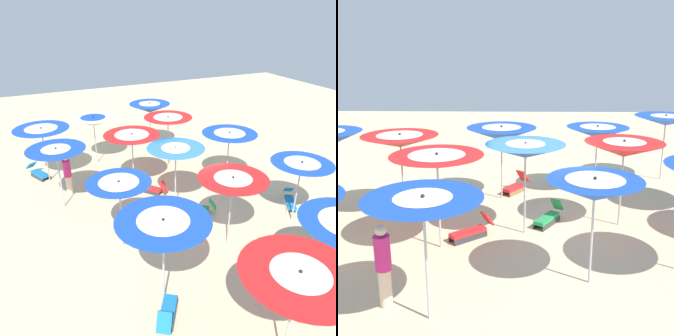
% 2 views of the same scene
% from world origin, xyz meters
% --- Properties ---
extents(ground, '(41.83, 41.83, 0.04)m').
position_xyz_m(ground, '(0.00, 0.00, -0.02)').
color(ground, beige).
extents(beach_umbrella_0, '(2.21, 2.21, 2.41)m').
position_xyz_m(beach_umbrella_0, '(4.49, 3.96, 2.16)').
color(beach_umbrella_0, '#B2B2B7').
rests_on(beach_umbrella_0, ground).
extents(beach_umbrella_1, '(2.06, 2.06, 2.39)m').
position_xyz_m(beach_umbrella_1, '(2.11, 3.73, 2.15)').
color(beach_umbrella_1, '#B2B2B7').
rests_on(beach_umbrella_1, ground).
extents(beach_umbrella_2, '(1.91, 1.91, 2.31)m').
position_xyz_m(beach_umbrella_2, '(-0.98, 2.42, 2.04)').
color(beach_umbrella_2, '#B2B2B7').
rests_on(beach_umbrella_2, ground).
extents(beach_umbrella_3, '(2.23, 2.23, 2.52)m').
position_xyz_m(beach_umbrella_3, '(-3.53, 2.15, 2.26)').
color(beach_umbrella_3, '#B2B2B7').
rests_on(beach_umbrella_3, ground).
extents(beach_umbrella_4, '(2.29, 2.29, 2.50)m').
position_xyz_m(beach_umbrella_4, '(-6.06, 0.53, 2.26)').
color(beach_umbrella_4, '#B2B2B7').
rests_on(beach_umbrella_4, ground).
extents(beach_umbrella_5, '(1.91, 1.91, 2.30)m').
position_xyz_m(beach_umbrella_5, '(5.43, 1.65, 2.04)').
color(beach_umbrella_5, '#B2B2B7').
rests_on(beach_umbrella_5, ground).
extents(beach_umbrella_6, '(2.19, 2.19, 2.39)m').
position_xyz_m(beach_umbrella_6, '(2.38, 0.87, 2.17)').
color(beach_umbrella_6, '#B2B2B7').
rests_on(beach_umbrella_6, ground).
extents(beach_umbrella_7, '(2.01, 2.01, 2.46)m').
position_xyz_m(beach_umbrella_7, '(0.33, -0.01, 2.22)').
color(beach_umbrella_7, '#B2B2B7').
rests_on(beach_umbrella_7, ground).
extents(beach_umbrella_8, '(2.07, 2.07, 2.39)m').
position_xyz_m(beach_umbrella_8, '(-2.26, -0.60, 2.13)').
color(beach_umbrella_8, '#B2B2B7').
rests_on(beach_umbrella_8, ground).
extents(beach_umbrella_10, '(2.00, 2.00, 2.49)m').
position_xyz_m(beach_umbrella_10, '(5.87, -1.26, 2.22)').
color(beach_umbrella_10, '#B2B2B7').
rests_on(beach_umbrella_10, ground).
extents(beach_umbrella_11, '(2.15, 2.15, 2.39)m').
position_xyz_m(beach_umbrella_11, '(3.80, -1.31, 2.16)').
color(beach_umbrella_11, '#B2B2B7').
rests_on(beach_umbrella_11, ground).
extents(beach_umbrella_12, '(2.16, 2.16, 2.37)m').
position_xyz_m(beach_umbrella_12, '(1.01, -2.67, 2.11)').
color(beach_umbrella_12, '#B2B2B7').
rests_on(beach_umbrella_12, ground).
extents(beach_umbrella_13, '(2.01, 2.01, 2.26)m').
position_xyz_m(beach_umbrella_13, '(-2.08, -3.41, 2.02)').
color(beach_umbrella_13, '#B2B2B7').
rests_on(beach_umbrella_13, ground).
extents(lounger_0, '(0.92, 1.19, 0.59)m').
position_xyz_m(lounger_0, '(-0.34, -0.61, 0.19)').
color(lounger_0, '#333338').
rests_on(lounger_0, ground).
extents(lounger_1, '(1.34, 0.91, 0.59)m').
position_xyz_m(lounger_1, '(5.01, 4.33, 0.21)').
color(lounger_1, '#333338').
rests_on(lounger_1, ground).
extents(lounger_2, '(1.26, 0.99, 0.53)m').
position_xyz_m(lounger_2, '(-1.34, -3.97, 0.19)').
color(lounger_2, silver).
rests_on(lounger_2, ground).
extents(lounger_3, '(1.14, 1.00, 0.59)m').
position_xyz_m(lounger_3, '(1.70, 0.36, 0.19)').
color(lounger_3, '#333338').
rests_on(lounger_3, ground).
extents(lounger_4, '(1.18, 0.95, 0.65)m').
position_xyz_m(lounger_4, '(-4.09, 2.30, 0.21)').
color(lounger_4, '#333338').
rests_on(lounger_4, ground).
extents(lounger_5, '(0.97, 1.17, 0.68)m').
position_xyz_m(lounger_5, '(0.58, -3.23, 0.22)').
color(lounger_5, olive).
rests_on(lounger_5, ground).
extents(beachgoer_0, '(0.30, 0.30, 1.65)m').
position_xyz_m(beachgoer_0, '(2.99, 3.35, 0.86)').
color(beachgoer_0, beige).
rests_on(beachgoer_0, ground).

